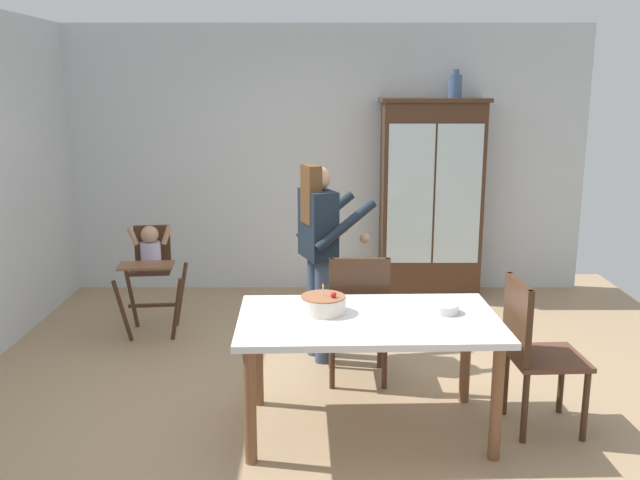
# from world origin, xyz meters

# --- Properties ---
(ground_plane) EXTENTS (6.24, 6.24, 0.00)m
(ground_plane) POSITION_xyz_m (0.00, 0.00, 0.00)
(ground_plane) COLOR tan
(wall_back) EXTENTS (5.32, 0.06, 2.70)m
(wall_back) POSITION_xyz_m (0.00, 2.63, 1.35)
(wall_back) COLOR silver
(wall_back) RESTS_ON ground_plane
(china_cabinet) EXTENTS (1.04, 0.48, 1.98)m
(china_cabinet) POSITION_xyz_m (1.06, 2.37, 1.00)
(china_cabinet) COLOR #422819
(china_cabinet) RESTS_ON ground_plane
(ceramic_vase) EXTENTS (0.13, 0.13, 0.27)m
(ceramic_vase) POSITION_xyz_m (1.26, 2.37, 2.10)
(ceramic_vase) COLOR #3D567F
(ceramic_vase) RESTS_ON china_cabinet
(high_chair_with_toddler) EXTENTS (0.63, 0.73, 0.95)m
(high_chair_with_toddler) POSITION_xyz_m (-1.49, 1.23, 0.65)
(high_chair_with_toddler) COLOR #422819
(high_chair_with_toddler) RESTS_ON ground_plane
(adult_person) EXTENTS (0.63, 0.62, 1.53)m
(adult_person) POSITION_xyz_m (-0.06, 0.67, 0.97)
(adult_person) COLOR #3D4C6B
(adult_person) RESTS_ON ground_plane
(dining_table) EXTENTS (1.60, 0.97, 0.74)m
(dining_table) POSITION_xyz_m (0.25, -0.48, 0.65)
(dining_table) COLOR silver
(dining_table) RESTS_ON ground_plane
(birthday_cake) EXTENTS (0.28, 0.28, 0.19)m
(birthday_cake) POSITION_xyz_m (-0.03, -0.40, 0.79)
(birthday_cake) COLOR beige
(birthday_cake) RESTS_ON dining_table
(serving_bowl) EXTENTS (0.18, 0.18, 0.05)m
(serving_bowl) POSITION_xyz_m (0.72, -0.40, 0.77)
(serving_bowl) COLOR silver
(serving_bowl) RESTS_ON dining_table
(dining_chair_far_side) EXTENTS (0.44, 0.44, 0.96)m
(dining_chair_far_side) POSITION_xyz_m (0.22, 0.20, 0.56)
(dining_chair_far_side) COLOR #422819
(dining_chair_far_side) RESTS_ON ground_plane
(dining_chair_right_end) EXTENTS (0.46, 0.46, 0.96)m
(dining_chair_right_end) POSITION_xyz_m (1.25, -0.46, 0.56)
(dining_chair_right_end) COLOR #422819
(dining_chair_right_end) RESTS_ON ground_plane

